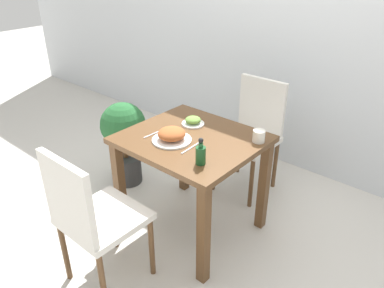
{
  "coord_description": "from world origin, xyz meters",
  "views": [
    {
      "loc": [
        1.38,
        -1.61,
        1.8
      ],
      "look_at": [
        0.0,
        0.0,
        0.67
      ],
      "focal_mm": 35.0,
      "sensor_mm": 36.0,
      "label": 1
    }
  ],
  "objects_px": {
    "chair_near": "(91,215)",
    "sauce_bottle": "(201,154)",
    "potted_plant_left": "(124,135)",
    "drink_cup": "(259,136)",
    "chair_far": "(253,129)",
    "food_plate": "(172,135)",
    "side_plate": "(193,121)"
  },
  "relations": [
    {
      "from": "chair_far",
      "to": "sauce_bottle",
      "type": "height_order",
      "value": "chair_far"
    },
    {
      "from": "chair_far",
      "to": "side_plate",
      "type": "distance_m",
      "value": 0.64
    },
    {
      "from": "side_plate",
      "to": "sauce_bottle",
      "type": "height_order",
      "value": "sauce_bottle"
    },
    {
      "from": "side_plate",
      "to": "chair_far",
      "type": "bearing_deg",
      "value": 78.12
    },
    {
      "from": "chair_near",
      "to": "potted_plant_left",
      "type": "height_order",
      "value": "chair_near"
    },
    {
      "from": "food_plate",
      "to": "side_plate",
      "type": "bearing_deg",
      "value": 101.7
    },
    {
      "from": "side_plate",
      "to": "food_plate",
      "type": "bearing_deg",
      "value": -78.3
    },
    {
      "from": "chair_near",
      "to": "side_plate",
      "type": "relative_size",
      "value": 5.87
    },
    {
      "from": "chair_near",
      "to": "chair_far",
      "type": "xyz_separation_m",
      "value": [
        0.08,
        1.48,
        0.0
      ]
    },
    {
      "from": "chair_near",
      "to": "sauce_bottle",
      "type": "distance_m",
      "value": 0.68
    },
    {
      "from": "food_plate",
      "to": "sauce_bottle",
      "type": "xyz_separation_m",
      "value": [
        0.31,
        -0.1,
        0.02
      ]
    },
    {
      "from": "chair_near",
      "to": "food_plate",
      "type": "xyz_separation_m",
      "value": [
        0.02,
        0.63,
        0.25
      ]
    },
    {
      "from": "chair_near",
      "to": "chair_far",
      "type": "relative_size",
      "value": 1.0
    },
    {
      "from": "chair_near",
      "to": "drink_cup",
      "type": "xyz_separation_m",
      "value": [
        0.43,
        0.97,
        0.25
      ]
    },
    {
      "from": "chair_near",
      "to": "side_plate",
      "type": "distance_m",
      "value": 0.93
    },
    {
      "from": "chair_far",
      "to": "food_plate",
      "type": "relative_size",
      "value": 3.64
    },
    {
      "from": "chair_near",
      "to": "food_plate",
      "type": "distance_m",
      "value": 0.68
    },
    {
      "from": "chair_near",
      "to": "chair_far",
      "type": "bearing_deg",
      "value": -93.23
    },
    {
      "from": "food_plate",
      "to": "potted_plant_left",
      "type": "relative_size",
      "value": 0.35
    },
    {
      "from": "chair_near",
      "to": "potted_plant_left",
      "type": "xyz_separation_m",
      "value": [
        -0.73,
        0.84,
        -0.07
      ]
    },
    {
      "from": "chair_near",
      "to": "chair_far",
      "type": "distance_m",
      "value": 1.49
    },
    {
      "from": "potted_plant_left",
      "to": "chair_far",
      "type": "bearing_deg",
      "value": 38.25
    },
    {
      "from": "sauce_bottle",
      "to": "potted_plant_left",
      "type": "relative_size",
      "value": 0.22
    },
    {
      "from": "sauce_bottle",
      "to": "chair_near",
      "type": "bearing_deg",
      "value": -121.68
    },
    {
      "from": "chair_far",
      "to": "side_plate",
      "type": "height_order",
      "value": "chair_far"
    },
    {
      "from": "chair_near",
      "to": "sauce_bottle",
      "type": "xyz_separation_m",
      "value": [
        0.33,
        0.53,
        0.27
      ]
    },
    {
      "from": "food_plate",
      "to": "sauce_bottle",
      "type": "height_order",
      "value": "sauce_bottle"
    },
    {
      "from": "chair_near",
      "to": "potted_plant_left",
      "type": "distance_m",
      "value": 1.12
    },
    {
      "from": "chair_far",
      "to": "sauce_bottle",
      "type": "xyz_separation_m",
      "value": [
        0.24,
        -0.95,
        0.27
      ]
    },
    {
      "from": "drink_cup",
      "to": "chair_near",
      "type": "bearing_deg",
      "value": -114.03
    },
    {
      "from": "food_plate",
      "to": "drink_cup",
      "type": "xyz_separation_m",
      "value": [
        0.42,
        0.34,
        0.0
      ]
    },
    {
      "from": "drink_cup",
      "to": "sauce_bottle",
      "type": "distance_m",
      "value": 0.45
    }
  ]
}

